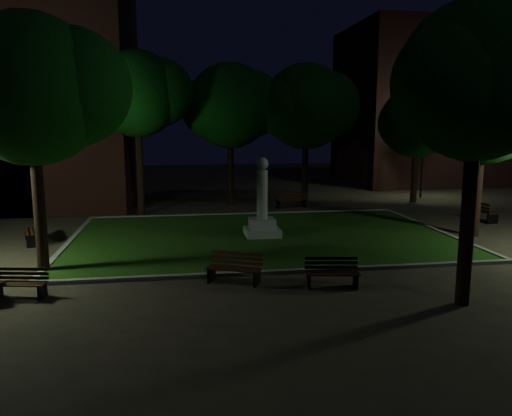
{
  "coord_description": "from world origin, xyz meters",
  "views": [
    {
      "loc": [
        -3.31,
        -17.74,
        4.59
      ],
      "look_at": [
        -0.41,
        1.0,
        1.4
      ],
      "focal_mm": 35.0,
      "sensor_mm": 36.0,
      "label": 1
    }
  ],
  "objects_px": {
    "bench_right_side": "(480,212)",
    "bench_far_side": "(292,200)",
    "bench_near_left": "(235,269)",
    "monument": "(262,214)",
    "bench_near_right": "(332,274)",
    "bench_west_near": "(20,284)",
    "bench_left_side": "(36,231)"
  },
  "relations": [
    {
      "from": "bench_west_near",
      "to": "bench_left_side",
      "type": "height_order",
      "value": "bench_left_side"
    },
    {
      "from": "bench_west_near",
      "to": "bench_right_side",
      "type": "height_order",
      "value": "bench_right_side"
    },
    {
      "from": "bench_near_right",
      "to": "bench_right_side",
      "type": "xyz_separation_m",
      "value": [
        10.0,
        8.4,
        0.05
      ]
    },
    {
      "from": "bench_near_left",
      "to": "bench_far_side",
      "type": "bearing_deg",
      "value": 94.84
    },
    {
      "from": "bench_left_side",
      "to": "bench_right_side",
      "type": "distance_m",
      "value": 19.87
    },
    {
      "from": "bench_near_right",
      "to": "bench_left_side",
      "type": "distance_m",
      "value": 12.05
    },
    {
      "from": "monument",
      "to": "bench_right_side",
      "type": "distance_m",
      "value": 11.08
    },
    {
      "from": "bench_right_side",
      "to": "bench_far_side",
      "type": "distance_m",
      "value": 9.53
    },
    {
      "from": "bench_right_side",
      "to": "bench_near_right",
      "type": "bearing_deg",
      "value": 122.33
    },
    {
      "from": "monument",
      "to": "bench_far_side",
      "type": "relative_size",
      "value": 1.78
    },
    {
      "from": "monument",
      "to": "bench_far_side",
      "type": "xyz_separation_m",
      "value": [
        2.83,
        6.89,
        -0.51
      ]
    },
    {
      "from": "bench_near_left",
      "to": "bench_right_side",
      "type": "bearing_deg",
      "value": 55.75
    },
    {
      "from": "bench_near_left",
      "to": "bench_right_side",
      "type": "relative_size",
      "value": 0.95
    },
    {
      "from": "bench_west_near",
      "to": "bench_right_side",
      "type": "xyz_separation_m",
      "value": [
        18.5,
        7.95,
        0.08
      ]
    },
    {
      "from": "bench_far_side",
      "to": "bench_right_side",
      "type": "bearing_deg",
      "value": 140.41
    },
    {
      "from": "monument",
      "to": "bench_far_side",
      "type": "distance_m",
      "value": 7.47
    },
    {
      "from": "bench_west_near",
      "to": "bench_right_side",
      "type": "relative_size",
      "value": 0.82
    },
    {
      "from": "bench_near_right",
      "to": "bench_far_side",
      "type": "xyz_separation_m",
      "value": [
        1.91,
        13.45,
        0.05
      ]
    },
    {
      "from": "bench_near_right",
      "to": "bench_far_side",
      "type": "distance_m",
      "value": 13.59
    },
    {
      "from": "monument",
      "to": "bench_left_side",
      "type": "distance_m",
      "value": 8.93
    },
    {
      "from": "bench_near_left",
      "to": "bench_left_side",
      "type": "distance_m",
      "value": 9.42
    },
    {
      "from": "monument",
      "to": "bench_near_left",
      "type": "xyz_separation_m",
      "value": [
        -1.78,
        -5.75,
        -0.54
      ]
    },
    {
      "from": "bench_near_left",
      "to": "monument",
      "type": "bearing_deg",
      "value": 97.66
    },
    {
      "from": "bench_near_left",
      "to": "bench_right_side",
      "type": "distance_m",
      "value": 14.79
    },
    {
      "from": "bench_right_side",
      "to": "bench_far_side",
      "type": "xyz_separation_m",
      "value": [
        -8.08,
        5.05,
        0.0
      ]
    },
    {
      "from": "bench_west_near",
      "to": "bench_left_side",
      "type": "xyz_separation_m",
      "value": [
        -1.32,
        6.52,
        0.11
      ]
    },
    {
      "from": "bench_right_side",
      "to": "bench_left_side",
      "type": "bearing_deg",
      "value": 86.41
    },
    {
      "from": "bench_right_side",
      "to": "bench_far_side",
      "type": "relative_size",
      "value": 0.99
    },
    {
      "from": "bench_west_near",
      "to": "bench_near_left",
      "type": "bearing_deg",
      "value": 14.45
    },
    {
      "from": "bench_near_left",
      "to": "bench_west_near",
      "type": "xyz_separation_m",
      "value": [
        -5.81,
        -0.36,
        -0.05
      ]
    },
    {
      "from": "bench_near_left",
      "to": "bench_near_right",
      "type": "xyz_separation_m",
      "value": [
        2.7,
        -0.82,
        -0.02
      ]
    },
    {
      "from": "bench_near_right",
      "to": "bench_left_side",
      "type": "xyz_separation_m",
      "value": [
        -9.82,
        6.97,
        0.08
      ]
    }
  ]
}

